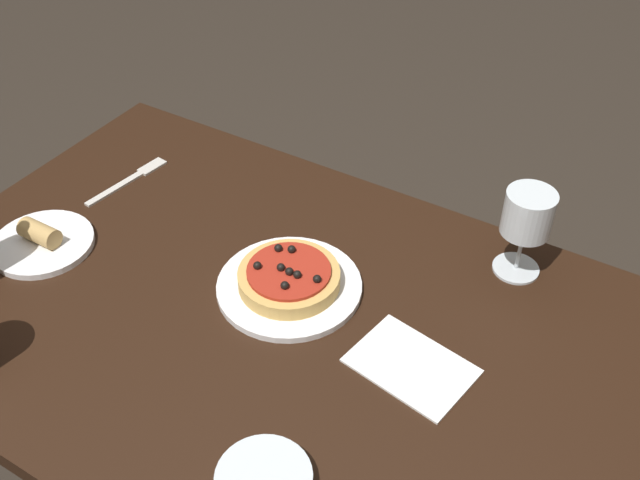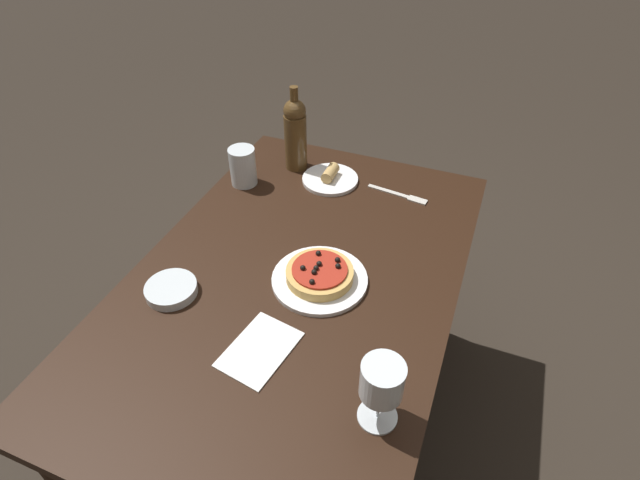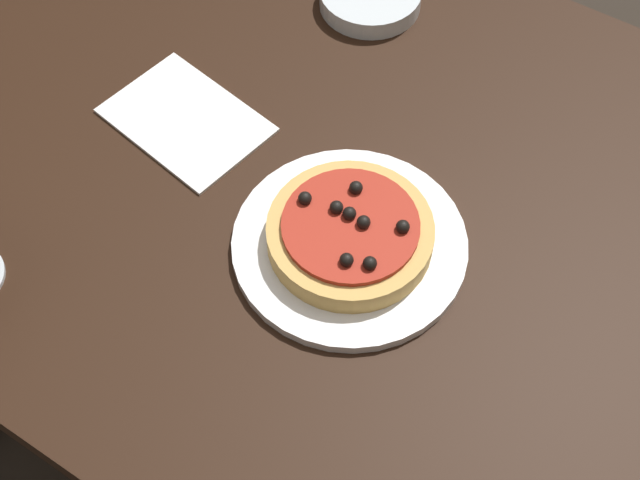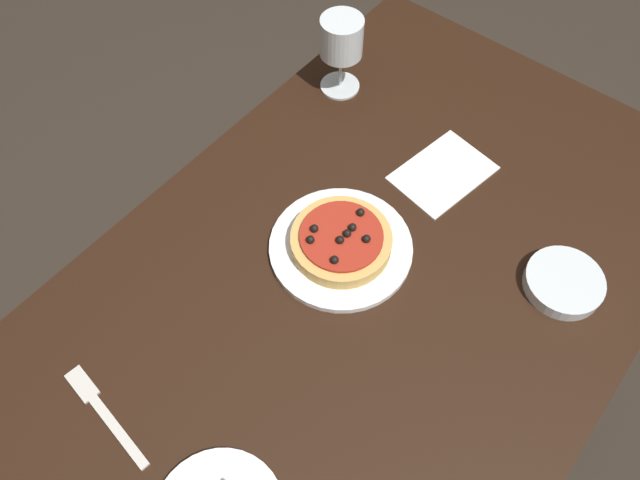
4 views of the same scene
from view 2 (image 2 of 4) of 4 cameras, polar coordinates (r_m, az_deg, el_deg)
The scene contains 11 objects.
ground_plane at distance 1.87m, azimuth -2.05°, elevation -20.08°, with size 14.00×14.00×0.00m, color #2D261E.
dining_table at distance 1.35m, azimuth -2.68°, elevation -6.89°, with size 1.25×0.81×0.73m.
dinner_plate at distance 1.26m, azimuth 0.04°, elevation -4.39°, with size 0.24×0.24×0.01m.
pizza at distance 1.25m, azimuth 0.04°, elevation -3.68°, with size 0.17×0.17×0.04m.
wine_glass at distance 0.94m, azimuth 7.09°, elevation -15.87°, with size 0.08×0.08×0.16m.
wine_bottle at distance 1.63m, azimuth -2.83°, elevation 12.14°, with size 0.07×0.07×0.28m.
water_cup at distance 1.59m, azimuth -8.80°, elevation 8.31°, with size 0.08×0.08×0.12m.
side_bowl at distance 1.28m, azimuth -16.64°, elevation -5.44°, with size 0.13×0.13×0.02m.
fork at distance 1.57m, azimuth 9.24°, elevation 5.07°, with size 0.05×0.19×0.00m.
side_plate at distance 1.61m, azimuth 1.17°, elevation 7.09°, with size 0.18×0.18×0.05m.
paper_napkin at distance 1.13m, azimuth -6.92°, elevation -12.31°, with size 0.20×0.15×0.00m.
Camera 2 is at (-0.83, -0.39, 1.62)m, focal length 28.00 mm.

